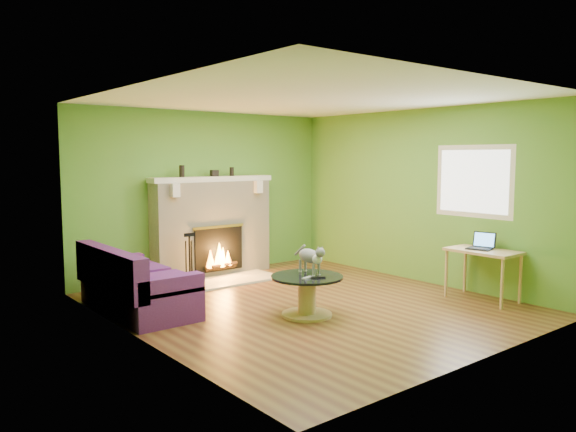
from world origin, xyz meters
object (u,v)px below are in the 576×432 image
sofa (134,286)px  desk (483,256)px  coffee_table (307,293)px  cat (309,259)px

sofa → desk: 4.49m
coffee_table → cat: size_ratio=1.47×
sofa → coffee_table: bearing=-44.0°
coffee_table → sofa: bearing=136.0°
desk → cat: (-2.21, 0.94, 0.08)m
sofa → cat: size_ratio=3.09×
desk → coffee_table: bearing=158.8°
sofa → coffee_table: size_ratio=2.10×
coffee_table → cat: cat is taller
sofa → coffee_table: (1.52, -1.47, -0.03)m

